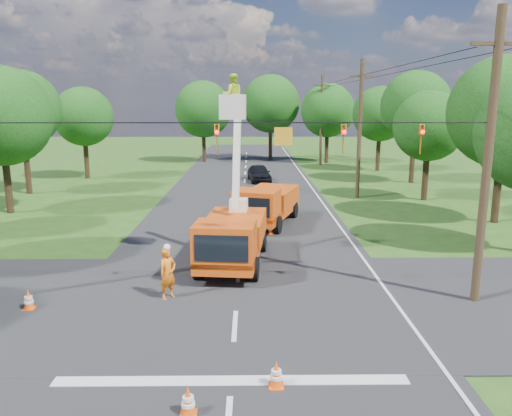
{
  "coord_description": "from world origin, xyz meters",
  "views": [
    {
      "loc": [
        0.5,
        -14.65,
        6.94
      ],
      "look_at": [
        0.74,
        5.88,
        2.6
      ],
      "focal_mm": 35.0,
      "sensor_mm": 36.0,
      "label": 1
    }
  ],
  "objects_px": {
    "tree_left_d": "(1,116)",
    "tree_far_b": "(271,104)",
    "tree_left_e": "(22,109)",
    "tree_right_e": "(380,114)",
    "tree_far_a": "(203,109)",
    "distant_car": "(259,173)",
    "traffic_cone_7": "(291,207)",
    "tree_right_b": "(505,112)",
    "traffic_cone_3": "(271,228)",
    "tree_far_c": "(328,111)",
    "traffic_cone_1": "(276,374)",
    "traffic_cone_4": "(29,300)",
    "traffic_cone_0": "(188,401)",
    "tree_right_d": "(416,106)",
    "ground_worker": "(168,273)",
    "second_truck": "(266,204)",
    "pole_right_mid": "(360,128)",
    "bucket_truck": "(232,227)",
    "tree_left_f": "(83,117)",
    "pole_right_near": "(488,158)",
    "pole_right_far": "(321,119)",
    "tree_right_c": "(429,126)",
    "traffic_cone_2": "(252,252)"
  },
  "relations": [
    {
      "from": "tree_far_a",
      "to": "tree_far_b",
      "type": "xyz_separation_m",
      "value": [
        8.0,
        2.0,
        0.62
      ]
    },
    {
      "from": "traffic_cone_4",
      "to": "tree_left_e",
      "type": "xyz_separation_m",
      "value": [
        -9.72,
        22.57,
        6.13
      ]
    },
    {
      "from": "tree_left_d",
      "to": "tree_far_b",
      "type": "distance_m",
      "value": 34.99
    },
    {
      "from": "distant_car",
      "to": "traffic_cone_3",
      "type": "relative_size",
      "value": 6.3
    },
    {
      "from": "traffic_cone_7",
      "to": "pole_right_near",
      "type": "height_order",
      "value": "pole_right_near"
    },
    {
      "from": "bucket_truck",
      "to": "tree_far_c",
      "type": "relative_size",
      "value": 0.89
    },
    {
      "from": "tree_left_e",
      "to": "tree_right_e",
      "type": "distance_m",
      "value": 33.25
    },
    {
      "from": "bucket_truck",
      "to": "pole_right_mid",
      "type": "relative_size",
      "value": 0.81
    },
    {
      "from": "traffic_cone_1",
      "to": "pole_right_mid",
      "type": "distance_m",
      "value": 26.92
    },
    {
      "from": "tree_far_c",
      "to": "traffic_cone_1",
      "type": "bearing_deg",
      "value": -100.0
    },
    {
      "from": "ground_worker",
      "to": "tree_far_a",
      "type": "distance_m",
      "value": 43.02
    },
    {
      "from": "traffic_cone_7",
      "to": "pole_right_far",
      "type": "height_order",
      "value": "pole_right_far"
    },
    {
      "from": "second_truck",
      "to": "pole_right_mid",
      "type": "bearing_deg",
      "value": 68.28
    },
    {
      "from": "tree_right_e",
      "to": "tree_right_d",
      "type": "bearing_deg",
      "value": -82.87
    },
    {
      "from": "traffic_cone_4",
      "to": "traffic_cone_7",
      "type": "relative_size",
      "value": 1.0
    },
    {
      "from": "bucket_truck",
      "to": "traffic_cone_3",
      "type": "height_order",
      "value": "bucket_truck"
    },
    {
      "from": "tree_right_c",
      "to": "tree_right_d",
      "type": "xyz_separation_m",
      "value": [
        1.6,
        8.0,
        1.37
      ]
    },
    {
      "from": "tree_far_b",
      "to": "tree_left_f",
      "type": "bearing_deg",
      "value": -139.88
    },
    {
      "from": "ground_worker",
      "to": "tree_right_d",
      "type": "bearing_deg",
      "value": 10.22
    },
    {
      "from": "tree_left_f",
      "to": "tree_left_e",
      "type": "bearing_deg",
      "value": -104.04
    },
    {
      "from": "pole_right_mid",
      "to": "tree_left_d",
      "type": "xyz_separation_m",
      "value": [
        -23.5,
        -5.0,
        1.02
      ]
    },
    {
      "from": "traffic_cone_0",
      "to": "tree_right_d",
      "type": "distance_m",
      "value": 37.59
    },
    {
      "from": "traffic_cone_1",
      "to": "traffic_cone_4",
      "type": "height_order",
      "value": "same"
    },
    {
      "from": "traffic_cone_3",
      "to": "tree_far_c",
      "type": "bearing_deg",
      "value": 76.42
    },
    {
      "from": "tree_left_e",
      "to": "tree_left_f",
      "type": "distance_m",
      "value": 8.29
    },
    {
      "from": "tree_far_a",
      "to": "pole_right_mid",
      "type": "bearing_deg",
      "value": -59.59
    },
    {
      "from": "pole_right_mid",
      "to": "tree_right_e",
      "type": "bearing_deg",
      "value": 70.54
    },
    {
      "from": "traffic_cone_0",
      "to": "tree_far_b",
      "type": "xyz_separation_m",
      "value": [
        3.91,
        51.56,
        6.45
      ]
    },
    {
      "from": "pole_right_mid",
      "to": "tree_far_c",
      "type": "relative_size",
      "value": 1.09
    },
    {
      "from": "pole_right_mid",
      "to": "bucket_truck",
      "type": "bearing_deg",
      "value": -118.94
    },
    {
      "from": "distant_car",
      "to": "pole_right_mid",
      "type": "relative_size",
      "value": 0.45
    },
    {
      "from": "traffic_cone_1",
      "to": "tree_right_d",
      "type": "height_order",
      "value": "tree_right_d"
    },
    {
      "from": "second_truck",
      "to": "traffic_cone_1",
      "type": "relative_size",
      "value": 9.51
    },
    {
      "from": "traffic_cone_2",
      "to": "tree_far_a",
      "type": "xyz_separation_m",
      "value": [
        -5.58,
        38.03,
        5.83
      ]
    },
    {
      "from": "pole_right_mid",
      "to": "tree_far_b",
      "type": "bearing_deg",
      "value": 102.41
    },
    {
      "from": "traffic_cone_2",
      "to": "tree_right_b",
      "type": "height_order",
      "value": "tree_right_b"
    },
    {
      "from": "tree_right_d",
      "to": "tree_far_c",
      "type": "bearing_deg",
      "value": 109.46
    },
    {
      "from": "traffic_cone_4",
      "to": "tree_left_e",
      "type": "height_order",
      "value": "tree_left_e"
    },
    {
      "from": "tree_right_c",
      "to": "traffic_cone_1",
      "type": "bearing_deg",
      "value": -116.27
    },
    {
      "from": "ground_worker",
      "to": "tree_far_a",
      "type": "height_order",
      "value": "tree_far_a"
    },
    {
      "from": "traffic_cone_4",
      "to": "tree_far_b",
      "type": "relative_size",
      "value": 0.07
    },
    {
      "from": "ground_worker",
      "to": "tree_right_c",
      "type": "xyz_separation_m",
      "value": [
        15.67,
        18.63,
        4.36
      ]
    },
    {
      "from": "tree_right_b",
      "to": "tree_left_d",
      "type": "bearing_deg",
      "value": 174.29
    },
    {
      "from": "distant_car",
      "to": "traffic_cone_7",
      "type": "relative_size",
      "value": 6.3
    },
    {
      "from": "pole_right_mid",
      "to": "pole_right_near",
      "type": "bearing_deg",
      "value": -90.0
    },
    {
      "from": "tree_left_f",
      "to": "tree_far_a",
      "type": "relative_size",
      "value": 0.88
    },
    {
      "from": "traffic_cone_1",
      "to": "traffic_cone_3",
      "type": "relative_size",
      "value": 1.0
    },
    {
      "from": "tree_far_b",
      "to": "pole_right_mid",
      "type": "bearing_deg",
      "value": -77.59
    },
    {
      "from": "tree_far_a",
      "to": "tree_right_b",
      "type": "bearing_deg",
      "value": -57.17
    },
    {
      "from": "bucket_truck",
      "to": "tree_far_a",
      "type": "distance_m",
      "value": 39.41
    }
  ]
}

